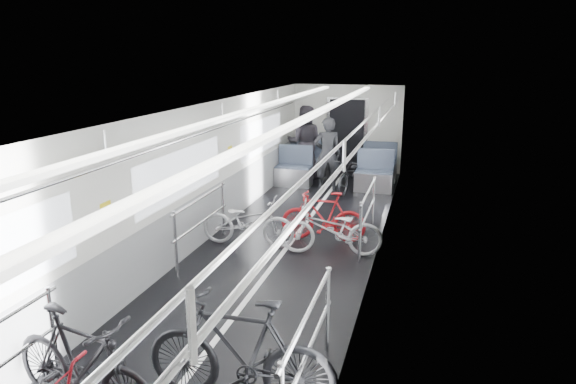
% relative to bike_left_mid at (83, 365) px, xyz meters
% --- Properties ---
extents(car_shell, '(3.02, 14.01, 2.41)m').
position_rel_bike_left_mid_xyz_m(car_shell, '(0.61, 5.50, 0.60)').
color(car_shell, black).
rests_on(car_shell, ground).
extents(bike_left_mid, '(1.81, 0.85, 1.05)m').
position_rel_bike_left_mid_xyz_m(bike_left_mid, '(0.00, 0.00, 0.00)').
color(bike_left_mid, black).
rests_on(bike_left_mid, floor).
extents(bike_left_far, '(1.66, 0.67, 0.85)m').
position_rel_bike_left_mid_xyz_m(bike_left_far, '(-0.07, 4.49, -0.10)').
color(bike_left_far, '#ADACB1').
rests_on(bike_left_far, floor).
extents(bike_right_near, '(1.86, 0.56, 1.11)m').
position_rel_bike_left_mid_xyz_m(bike_right_near, '(1.29, 0.53, 0.03)').
color(bike_right_near, black).
rests_on(bike_right_near, floor).
extents(bike_right_mid, '(1.73, 0.81, 0.88)m').
position_rel_bike_left_mid_xyz_m(bike_right_mid, '(1.39, 4.44, -0.09)').
color(bike_right_mid, '#BBBCC0').
rests_on(bike_right_mid, floor).
extents(bike_right_far, '(1.52, 0.52, 0.90)m').
position_rel_bike_left_mid_xyz_m(bike_right_far, '(1.13, 5.05, -0.07)').
color(bike_right_far, '#A61419').
rests_on(bike_right_far, floor).
extents(bike_aisle, '(0.85, 1.62, 0.81)m').
position_rel_bike_left_mid_xyz_m(bike_aisle, '(1.10, 8.52, -0.12)').
color(bike_aisle, black).
rests_on(bike_aisle, floor).
extents(person_standing, '(0.74, 0.59, 1.78)m').
position_rel_bike_left_mid_xyz_m(person_standing, '(0.50, 8.52, 0.36)').
color(person_standing, black).
rests_on(person_standing, floor).
extents(person_seated, '(1.04, 0.87, 1.92)m').
position_rel_bike_left_mid_xyz_m(person_seated, '(-0.33, 9.62, 0.44)').
color(person_seated, '#2E2A32').
rests_on(person_seated, floor).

